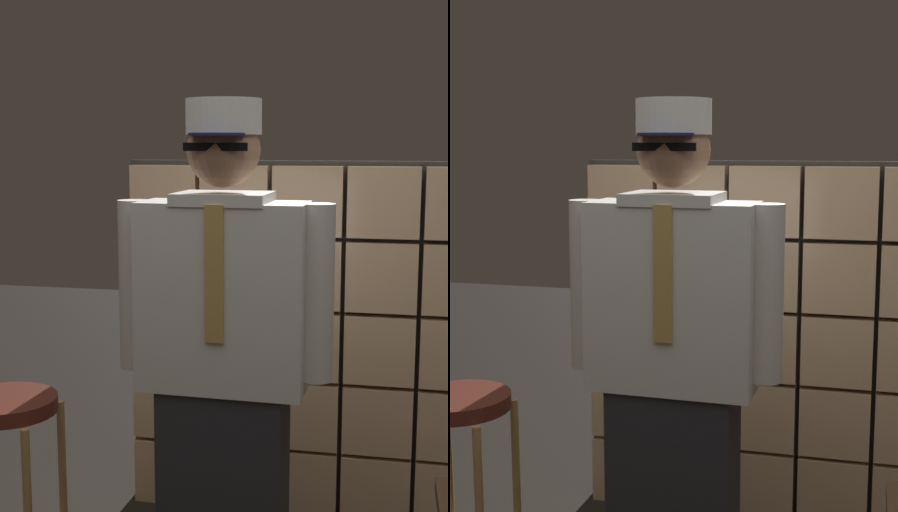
{
  "view_description": "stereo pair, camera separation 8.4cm",
  "coord_description": "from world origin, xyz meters",
  "views": [
    {
      "loc": [
        0.33,
        -1.74,
        1.58
      ],
      "look_at": [
        -0.16,
        0.52,
        1.24
      ],
      "focal_mm": 54.06,
      "sensor_mm": 36.0,
      "label": 1
    },
    {
      "loc": [
        0.41,
        -1.73,
        1.58
      ],
      "look_at": [
        -0.16,
        0.52,
        1.24
      ],
      "focal_mm": 54.06,
      "sensor_mm": 36.0,
      "label": 2
    }
  ],
  "objects": [
    {
      "name": "glass_block_wall",
      "position": [
        0.0,
        1.38,
        0.74
      ],
      "size": [
        1.52,
        0.1,
        1.52
      ],
      "color": "#E0B78C",
      "rests_on": "ground"
    },
    {
      "name": "standing_person",
      "position": [
        -0.17,
        0.52,
        0.89
      ],
      "size": [
        0.68,
        0.29,
        1.71
      ],
      "rotation": [
        0.0,
        0.0,
        -0.03
      ],
      "color": "#28282D",
      "rests_on": "ground"
    },
    {
      "name": "bar_stool",
      "position": [
        -0.9,
        0.49,
        0.56
      ],
      "size": [
        0.34,
        0.34,
        0.74
      ],
      "color": "#592319",
      "rests_on": "ground"
    }
  ]
}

